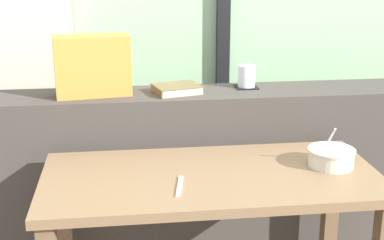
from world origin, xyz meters
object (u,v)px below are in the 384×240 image
at_px(breakfast_table, 211,201).
at_px(soup_bowl, 331,157).
at_px(juice_glass, 247,77).
at_px(closed_book, 177,89).
at_px(fork_utensil, 180,186).
at_px(throw_pillow, 92,66).
at_px(coaster_square, 246,87).

relative_size(breakfast_table, soup_bowl, 6.93).
bearing_deg(breakfast_table, juice_glass, 65.76).
distance_m(juice_glass, closed_book, 0.34).
relative_size(closed_book, fork_utensil, 1.34).
bearing_deg(throw_pillow, coaster_square, 3.91).
xyz_separation_m(breakfast_table, closed_book, (-0.08, 0.50, 0.31)).
height_order(coaster_square, closed_book, closed_book).
relative_size(throw_pillow, fork_utensil, 1.88).
distance_m(coaster_square, fork_utensil, 0.78).
distance_m(coaster_square, closed_book, 0.33).
relative_size(breakfast_table, juice_glass, 12.59).
distance_m(juice_glass, fork_utensil, 0.80).
height_order(breakfast_table, soup_bowl, soup_bowl).
bearing_deg(fork_utensil, breakfast_table, 48.42).
bearing_deg(soup_bowl, closed_book, 138.64).
bearing_deg(breakfast_table, soup_bowl, 2.45).
bearing_deg(soup_bowl, juice_glass, 111.67).
bearing_deg(coaster_square, closed_book, -169.46).
bearing_deg(closed_book, throw_pillow, 177.80).
height_order(closed_book, soup_bowl, closed_book).
relative_size(coaster_square, closed_book, 0.44).
bearing_deg(coaster_square, throw_pillow, -176.09).
relative_size(closed_book, soup_bowl, 1.27).
distance_m(juice_glass, throw_pillow, 0.70).
relative_size(coaster_square, soup_bowl, 0.56).
bearing_deg(breakfast_table, fork_utensil, -141.28).
distance_m(coaster_square, throw_pillow, 0.70).
relative_size(soup_bowl, fork_utensil, 1.06).
height_order(coaster_square, throw_pillow, throw_pillow).
height_order(breakfast_table, coaster_square, coaster_square).
height_order(throw_pillow, soup_bowl, throw_pillow).
distance_m(coaster_square, soup_bowl, 0.60).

